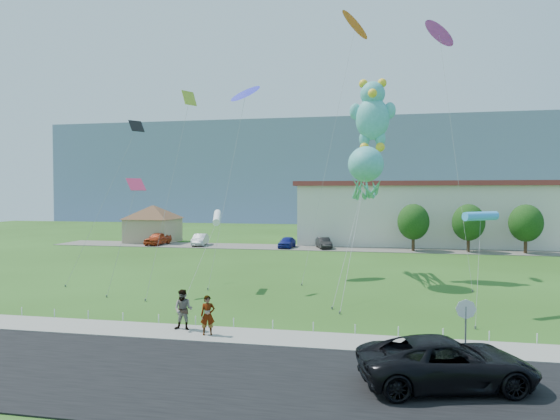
# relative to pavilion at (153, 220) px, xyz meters

# --- Properties ---
(ground) EXTENTS (160.00, 160.00, 0.00)m
(ground) POSITION_rel_pavilion_xyz_m (24.00, -38.00, -3.02)
(ground) COLOR #274B15
(ground) RESTS_ON ground
(road) EXTENTS (80.00, 8.00, 0.06)m
(road) POSITION_rel_pavilion_xyz_m (24.00, -46.00, -2.99)
(road) COLOR black
(road) RESTS_ON ground
(sidewalk) EXTENTS (80.00, 2.50, 0.10)m
(sidewalk) POSITION_rel_pavilion_xyz_m (24.00, -40.75, -2.97)
(sidewalk) COLOR gray
(sidewalk) RESTS_ON ground
(parking_strip) EXTENTS (70.00, 6.00, 0.06)m
(parking_strip) POSITION_rel_pavilion_xyz_m (24.00, -3.00, -2.99)
(parking_strip) COLOR #59544C
(parking_strip) RESTS_ON ground
(hill_ridge) EXTENTS (160.00, 50.00, 25.00)m
(hill_ridge) POSITION_rel_pavilion_xyz_m (24.00, 82.00, 9.48)
(hill_ridge) COLOR slate
(hill_ridge) RESTS_ON ground
(pavilion) EXTENTS (9.20, 9.20, 5.00)m
(pavilion) POSITION_rel_pavilion_xyz_m (0.00, 0.00, 0.00)
(pavilion) COLOR tan
(pavilion) RESTS_ON ground
(warehouse) EXTENTS (61.00, 15.00, 8.20)m
(warehouse) POSITION_rel_pavilion_xyz_m (50.00, 6.00, 1.10)
(warehouse) COLOR beige
(warehouse) RESTS_ON ground
(stop_sign) EXTENTS (0.80, 0.07, 2.50)m
(stop_sign) POSITION_rel_pavilion_xyz_m (33.50, -42.21, -1.15)
(stop_sign) COLOR slate
(stop_sign) RESTS_ON ground
(rope_fence) EXTENTS (26.05, 0.05, 0.50)m
(rope_fence) POSITION_rel_pavilion_xyz_m (24.00, -39.30, -2.77)
(rope_fence) COLOR white
(rope_fence) RESTS_ON ground
(tree_near) EXTENTS (3.60, 3.60, 5.47)m
(tree_near) POSITION_rel_pavilion_xyz_m (34.00, -4.00, 0.36)
(tree_near) COLOR #3F2B19
(tree_near) RESTS_ON ground
(tree_mid) EXTENTS (3.60, 3.60, 5.47)m
(tree_mid) POSITION_rel_pavilion_xyz_m (40.00, -4.00, 0.36)
(tree_mid) COLOR #3F2B19
(tree_mid) RESTS_ON ground
(tree_far) EXTENTS (3.60, 3.60, 5.47)m
(tree_far) POSITION_rel_pavilion_xyz_m (46.00, -4.00, 0.36)
(tree_far) COLOR #3F2B19
(tree_far) RESTS_ON ground
(suv) EXTENTS (6.56, 4.23, 1.68)m
(suv) POSITION_rel_pavilion_xyz_m (32.40, -45.22, -2.12)
(suv) COLOR black
(suv) RESTS_ON road
(pedestrian_left) EXTENTS (0.78, 0.64, 1.84)m
(pedestrian_left) POSITION_rel_pavilion_xyz_m (22.25, -41.01, -2.00)
(pedestrian_left) COLOR gray
(pedestrian_left) RESTS_ON sidewalk
(pedestrian_right) EXTENTS (0.97, 0.76, 1.96)m
(pedestrian_right) POSITION_rel_pavilion_xyz_m (20.81, -40.42, -1.95)
(pedestrian_right) COLOR gray
(pedestrian_right) RESTS_ON sidewalk
(parked_car_red) EXTENTS (2.31, 4.78, 1.57)m
(parked_car_red) POSITION_rel_pavilion_xyz_m (2.23, -3.38, -2.18)
(parked_car_red) COLOR #B83916
(parked_car_red) RESTS_ON parking_strip
(parked_car_silver) EXTENTS (2.22, 4.58, 1.45)m
(parked_car_silver) POSITION_rel_pavilion_xyz_m (7.86, -3.14, -2.24)
(parked_car_silver) COLOR silver
(parked_car_silver) RESTS_ON parking_strip
(parked_car_blue) EXTENTS (1.84, 4.04, 1.35)m
(parked_car_blue) POSITION_rel_pavilion_xyz_m (19.16, -3.60, -2.29)
(parked_car_blue) COLOR navy
(parked_car_blue) RESTS_ON parking_strip
(parked_car_black) EXTENTS (2.50, 4.18, 1.30)m
(parked_car_black) POSITION_rel_pavilion_xyz_m (23.63, -3.42, -2.31)
(parked_car_black) COLOR black
(parked_car_black) RESTS_ON parking_strip
(octopus_kite) EXTENTS (2.60, 15.77, 10.14)m
(octopus_kite) POSITION_rel_pavilion_xyz_m (29.12, -24.76, 5.13)
(octopus_kite) COLOR teal
(octopus_kite) RESTS_ON ground
(teddy_bear_kite) EXTENTS (3.94, 13.10, 15.78)m
(teddy_bear_kite) POSITION_rel_pavilion_xyz_m (29.54, -22.47, 10.03)
(teddy_bear_kite) COLOR teal
(teddy_bear_kite) RESTS_ON ground
(small_kite_purple) EXTENTS (2.47, 8.03, 20.40)m
(small_kite_purple) POSITION_rel_pavilion_xyz_m (34.87, -20.46, 16.16)
(small_kite_purple) COLOR #C535D4
(small_kite_purple) RESTS_ON ground
(small_kite_yellow) EXTENTS (1.60, 5.97, 13.91)m
(small_kite_yellow) POSITION_rel_pavilion_xyz_m (16.66, -29.86, 8.79)
(small_kite_yellow) COLOR #ACC02D
(small_kite_yellow) RESTS_ON ground
(small_kite_cyan) EXTENTS (1.17, 4.86, 5.87)m
(small_kite_cyan) POSITION_rel_pavilion_xyz_m (35.66, -33.53, 2.38)
(small_kite_cyan) COLOR #36A1F6
(small_kite_cyan) RESTS_ON ground
(small_kite_pink) EXTENTS (1.97, 2.35, 7.73)m
(small_kite_pink) POSITION_rel_pavilion_xyz_m (14.06, -32.40, 3.64)
(small_kite_pink) COLOR #CE2D56
(small_kite_pink) RESTS_ON ground
(small_kite_black) EXTENTS (3.80, 5.62, 12.46)m
(small_kite_black) POSITION_rel_pavilion_xyz_m (10.82, -26.85, 7.58)
(small_kite_black) COLOR black
(small_kite_black) RESTS_ON ground
(small_kite_orange) EXTENTS (4.33, 8.72, 21.80)m
(small_kite_orange) POSITION_rel_pavilion_xyz_m (27.89, -19.67, 17.48)
(small_kite_orange) COLOR orange
(small_kite_orange) RESTS_ON ground
(small_kite_white) EXTENTS (0.62, 8.90, 5.44)m
(small_kite_white) POSITION_rel_pavilion_xyz_m (18.95, -29.70, 1.94)
(small_kite_white) COLOR white
(small_kite_white) RESTS_ON ground
(small_kite_blue) EXTENTS (1.80, 8.58, 15.72)m
(small_kite_blue) POSITION_rel_pavilion_xyz_m (19.08, -22.69, 11.67)
(small_kite_blue) COLOR #2327CA
(small_kite_blue) RESTS_ON ground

